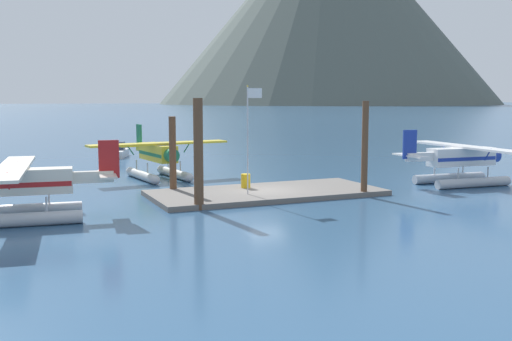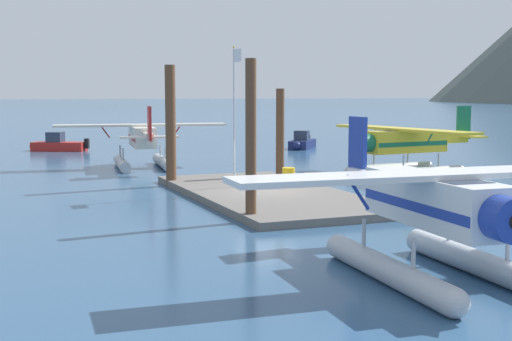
# 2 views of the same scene
# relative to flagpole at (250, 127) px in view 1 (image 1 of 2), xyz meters

# --- Properties ---
(ground_plane) EXTENTS (1200.00, 1200.00, 0.00)m
(ground_plane) POSITION_rel_flagpole_xyz_m (1.48, 0.92, -4.22)
(ground_plane) COLOR #2D5175
(dock_platform) EXTENTS (14.04, 6.27, 0.30)m
(dock_platform) POSITION_rel_flagpole_xyz_m (1.48, 0.92, -4.07)
(dock_platform) COLOR #66605B
(dock_platform) RESTS_ON ground
(piling_near_left) EXTENTS (0.51, 0.51, 5.91)m
(piling_near_left) POSITION_rel_flagpole_xyz_m (-3.76, -1.98, -1.27)
(piling_near_left) COLOR brown
(piling_near_left) RESTS_ON ground
(piling_near_right) EXTENTS (0.39, 0.39, 5.74)m
(piling_near_right) POSITION_rel_flagpole_xyz_m (6.71, -1.85, -1.36)
(piling_near_right) COLOR brown
(piling_near_right) RESTS_ON ground
(piling_far_left) EXTENTS (0.43, 0.43, 4.78)m
(piling_far_left) POSITION_rel_flagpole_xyz_m (-3.57, 3.77, -1.83)
(piling_far_left) COLOR brown
(piling_far_left) RESTS_ON ground
(flagpole) EXTENTS (0.95, 0.10, 6.34)m
(flagpole) POSITION_rel_flagpole_xyz_m (0.00, 0.00, 0.00)
(flagpole) COLOR silver
(flagpole) RESTS_ON dock_platform
(fuel_drum) EXTENTS (0.62, 0.62, 0.88)m
(fuel_drum) POSITION_rel_flagpole_xyz_m (0.71, 2.32, -3.48)
(fuel_drum) COLOR gold
(fuel_drum) RESTS_ON dock_platform
(mountain_ridge_west_peak) EXTENTS (318.79, 318.79, 188.59)m
(mountain_ridge_west_peak) POSITION_rel_flagpole_xyz_m (278.18, 470.14, 90.07)
(mountain_ridge_west_peak) COLOR #4C5651
(mountain_ridge_west_peak) RESTS_ON ground
(seaplane_yellow_bow_left) EXTENTS (10.49, 7.95, 3.84)m
(seaplane_yellow_bow_left) POSITION_rel_flagpole_xyz_m (-2.71, 10.83, -2.65)
(seaplane_yellow_bow_left) COLOR #B7BABF
(seaplane_yellow_bow_left) RESTS_ON ground
(seaplane_white_stbd_aft) EXTENTS (7.97, 10.47, 3.84)m
(seaplane_white_stbd_aft) POSITION_rel_flagpole_xyz_m (15.46, -0.47, -2.65)
(seaplane_white_stbd_aft) COLOR #B7BABF
(seaplane_white_stbd_aft) RESTS_ON ground
(seaplane_cream_port_aft) EXTENTS (7.95, 10.49, 3.84)m
(seaplane_cream_port_aft) POSITION_rel_flagpole_xyz_m (-12.57, -1.48, -2.65)
(seaplane_cream_port_aft) COLOR #B7BABF
(seaplane_cream_port_aft) RESTS_ON ground
(boat_white_open_north) EXTENTS (2.86, 4.67, 1.50)m
(boat_white_open_north) POSITION_rel_flagpole_xyz_m (-2.36, 28.46, -3.73)
(boat_white_open_north) COLOR silver
(boat_white_open_north) RESTS_ON ground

